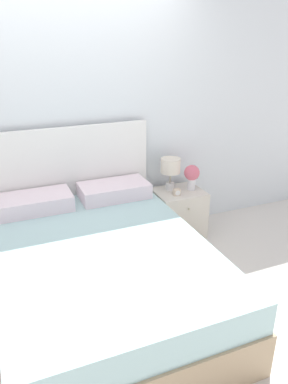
# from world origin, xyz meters

# --- Properties ---
(ground_plane) EXTENTS (12.00, 12.00, 0.00)m
(ground_plane) POSITION_xyz_m (0.00, 0.00, 0.00)
(ground_plane) COLOR silver
(wall_back) EXTENTS (8.00, 0.06, 2.60)m
(wall_back) POSITION_xyz_m (0.00, 0.07, 1.30)
(wall_back) COLOR white
(wall_back) RESTS_ON ground_plane
(bed) EXTENTS (1.59, 2.12, 1.24)m
(bed) POSITION_xyz_m (0.00, -0.98, 0.31)
(bed) COLOR tan
(bed) RESTS_ON ground_plane
(nightstand) EXTENTS (0.50, 0.44, 0.51)m
(nightstand) POSITION_xyz_m (1.09, -0.23, 0.25)
(nightstand) COLOR silver
(nightstand) RESTS_ON ground_plane
(table_lamp) EXTENTS (0.20, 0.20, 0.34)m
(table_lamp) POSITION_xyz_m (1.02, -0.15, 0.75)
(table_lamp) COLOR white
(table_lamp) RESTS_ON nightstand
(flower_vase) EXTENTS (0.16, 0.16, 0.27)m
(flower_vase) POSITION_xyz_m (1.23, -0.24, 0.67)
(flower_vase) COLOR white
(flower_vase) RESTS_ON nightstand
(alarm_clock) EXTENTS (0.07, 0.05, 0.07)m
(alarm_clock) POSITION_xyz_m (1.01, -0.32, 0.54)
(alarm_clock) COLOR beige
(alarm_clock) RESTS_ON nightstand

